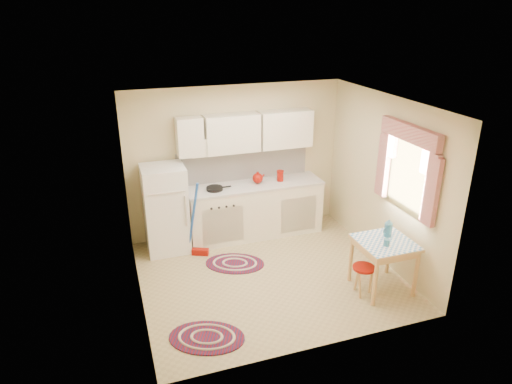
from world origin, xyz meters
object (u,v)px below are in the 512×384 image
table (383,265)px  stool (363,280)px  fridge (166,209)px  base_cabinets (255,210)px

table → stool: size_ratio=1.71×
fridge → stool: (2.30, -2.08, -0.49)m
base_cabinets → table: base_cabinets is taller
fridge → table: fridge is taller
base_cabinets → stool: (0.82, -2.13, -0.23)m
base_cabinets → table: size_ratio=3.12×
table → stool: table is taller
fridge → table: (2.61, -2.05, -0.34)m
base_cabinets → stool: 2.29m
table → stool: (-0.32, -0.03, -0.15)m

